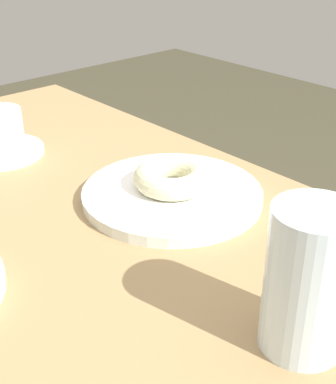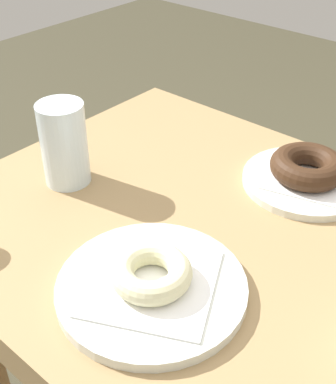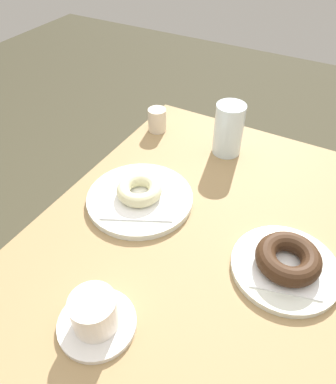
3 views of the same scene
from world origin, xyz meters
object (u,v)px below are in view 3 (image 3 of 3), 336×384
plate_sugar_ring (140,198)px  donut_sugar_ring (139,190)px  water_glass (229,129)px  plate_chocolate_ring (285,268)px  coffee_cup (95,315)px  sugar_jar (157,120)px  donut_chocolate_ring (288,258)px

plate_sugar_ring → donut_sugar_ring: bearing=0.0°
water_glass → plate_chocolate_ring: bearing=38.9°
coffee_cup → sugar_jar: size_ratio=2.00×
plate_chocolate_ring → donut_sugar_ring: donut_sugar_ring is taller
plate_chocolate_ring → coffee_cup: coffee_cup is taller
donut_chocolate_ring → coffee_cup: 0.34m
plate_chocolate_ring → donut_chocolate_ring: donut_chocolate_ring is taller
coffee_cup → plate_chocolate_ring: bearing=137.4°
donut_chocolate_ring → coffee_cup: size_ratio=0.92×
plate_chocolate_ring → plate_sugar_ring: 0.33m
water_glass → donut_chocolate_ring: bearing=38.9°
plate_chocolate_ring → plate_sugar_ring: (-0.03, -0.33, 0.00)m
donut_sugar_ring → water_glass: size_ratio=0.74×
water_glass → sugar_jar: 0.21m
donut_chocolate_ring → sugar_jar: sugar_jar is taller
donut_chocolate_ring → donut_sugar_ring: (-0.03, -0.33, -0.00)m
plate_sugar_ring → donut_sugar_ring: (0.00, 0.00, 0.02)m
water_glass → sugar_jar: (-0.00, -0.20, -0.03)m
plate_chocolate_ring → water_glass: (-0.29, -0.23, 0.06)m
plate_chocolate_ring → coffee_cup: size_ratio=1.54×
plate_chocolate_ring → plate_sugar_ring: plate_sugar_ring is taller
plate_sugar_ring → water_glass: (-0.26, 0.09, 0.06)m
donut_sugar_ring → coffee_cup: coffee_cup is taller
plate_chocolate_ring → donut_chocolate_ring: (0.00, 0.00, 0.03)m
donut_sugar_ring → coffee_cup: 0.29m
plate_chocolate_ring → plate_sugar_ring: size_ratio=0.85×
coffee_cup → donut_sugar_ring: bearing=-161.1°
donut_chocolate_ring → coffee_cup: (0.25, -0.23, -0.00)m
coffee_cup → donut_chocolate_ring: bearing=137.4°
donut_chocolate_ring → plate_chocolate_ring: bearing=180.0°
plate_chocolate_ring → donut_chocolate_ring: size_ratio=1.68×
plate_chocolate_ring → sugar_jar: (-0.29, -0.44, 0.03)m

